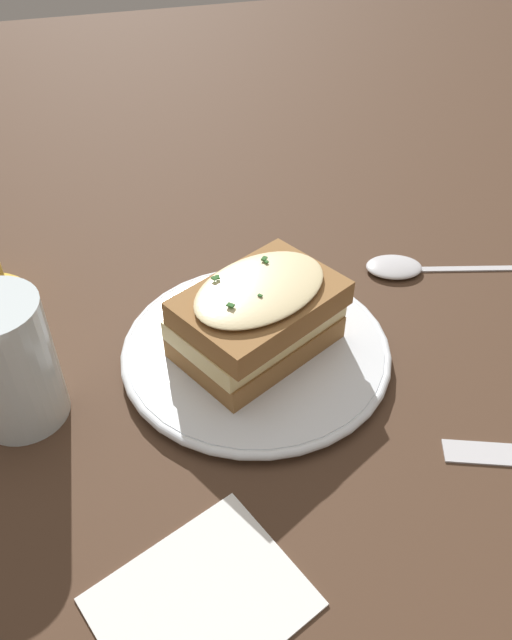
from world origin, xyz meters
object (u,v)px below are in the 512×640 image
object	(u,v)px
napkin	(201,601)
spoon	(403,267)
water_glass	(9,363)
dinner_plate	(256,351)
sandwich	(258,317)

from	to	relation	value
napkin	spoon	bearing A→B (deg)	45.35
water_glass	spoon	xyz separation A→B (m)	(0.40, 0.09, -0.05)
dinner_plate	napkin	distance (m)	0.23
dinner_plate	sandwich	xyz separation A→B (m)	(0.00, -0.00, 0.04)
sandwich	spoon	xyz separation A→B (m)	(0.19, 0.09, -0.05)
napkin	dinner_plate	bearing A→B (deg)	64.75
sandwich	napkin	bearing A→B (deg)	-115.68
sandwich	spoon	size ratio (longest dim) A/B	0.95
water_glass	spoon	size ratio (longest dim) A/B	0.67
dinner_plate	sandwich	distance (m)	0.04
spoon	sandwich	bearing A→B (deg)	129.33
sandwich	water_glass	size ratio (longest dim) A/B	1.42
spoon	napkin	world-z (taller)	spoon
sandwich	spoon	bearing A→B (deg)	24.36
dinner_plate	napkin	world-z (taller)	dinner_plate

